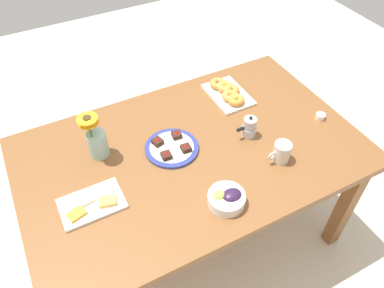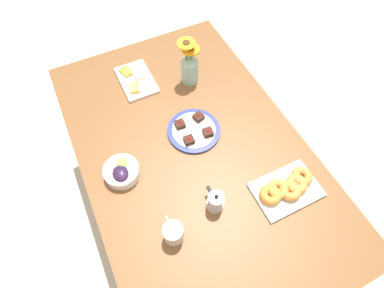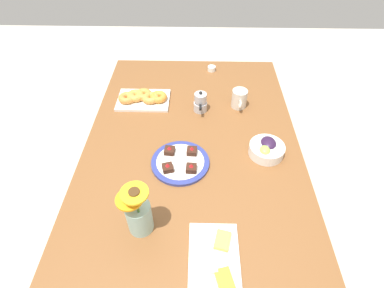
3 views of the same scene
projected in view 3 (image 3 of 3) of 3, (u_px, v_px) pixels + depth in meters
ground_plane at (192, 231)px, 1.89m from camera, size 6.00×6.00×0.00m
dining_table at (192, 163)px, 1.43m from camera, size 1.60×1.00×0.74m
coffee_mug at (239, 99)px, 1.56m from camera, size 0.11×0.08×0.10m
grape_bowl at (267, 149)px, 1.33m from camera, size 0.16×0.16×0.07m
cheese_platter at (215, 259)px, 1.00m from camera, size 0.26×0.17×0.03m
croissant_platter at (143, 98)px, 1.61m from camera, size 0.19×0.28×0.05m
jam_cup_honey at (212, 68)px, 1.84m from camera, size 0.05×0.05×0.03m
dessert_plate at (180, 162)px, 1.30m from camera, size 0.25×0.25×0.05m
flower_vase at (139, 215)px, 1.03m from camera, size 0.11×0.11×0.24m
moka_pot at (200, 103)px, 1.54m from camera, size 0.11×0.07×0.12m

